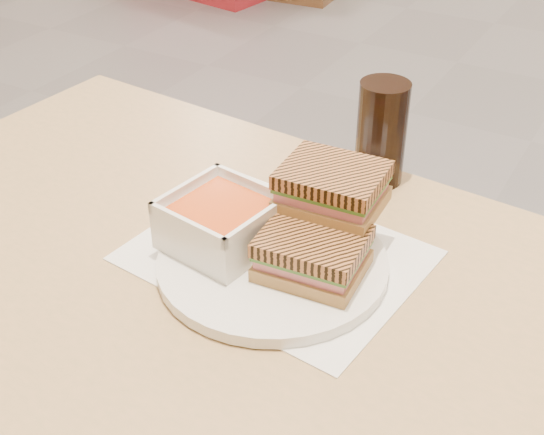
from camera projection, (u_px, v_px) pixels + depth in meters
The scene contains 7 objects.
main_table at pixel (236, 336), 1.00m from camera, with size 1.25×0.79×0.75m.
tray_liner at pixel (277, 255), 0.96m from camera, with size 0.39×0.31×0.00m.
plate at pixel (273, 263), 0.94m from camera, with size 0.30×0.30×0.02m.
soup_bowl at pixel (222, 224), 0.94m from camera, with size 0.15×0.15×0.07m.
panini_lower at pixel (313, 254), 0.89m from camera, with size 0.13×0.11×0.06m.
panini_upper at pixel (332, 188), 0.93m from camera, with size 0.13×0.11×0.06m.
cola_glass at pixel (381, 133), 1.08m from camera, with size 0.07×0.07×0.16m.
Camera 1 is at (0.39, -2.66, 1.33)m, focal length 48.48 mm.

